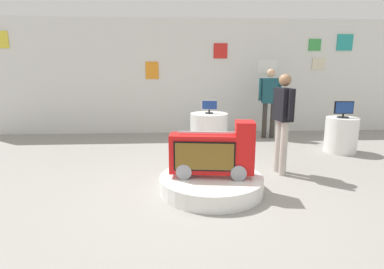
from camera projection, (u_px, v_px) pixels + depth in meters
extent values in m
plane|color=gray|center=(211.00, 191.00, 4.52)|extent=(30.00, 30.00, 0.00)
cube|color=silver|center=(193.00, 77.00, 8.39)|extent=(11.88, 0.10, 3.07)
cube|color=green|center=(315.00, 45.00, 8.34)|extent=(0.34, 0.02, 0.31)
cube|color=orange|center=(152.00, 70.00, 8.22)|extent=(0.34, 0.02, 0.45)
cube|color=red|center=(220.00, 51.00, 8.22)|extent=(0.37, 0.02, 0.39)
cube|color=white|center=(267.00, 66.00, 8.39)|extent=(0.53, 0.02, 0.36)
cube|color=beige|center=(318.00, 64.00, 8.46)|extent=(0.36, 0.02, 0.32)
cube|color=yellow|center=(1.00, 40.00, 7.83)|extent=(0.37, 0.02, 0.42)
cube|color=teal|center=(345.00, 42.00, 8.38)|extent=(0.44, 0.02, 0.43)
cylinder|color=white|center=(211.00, 184.00, 4.51)|extent=(1.51, 1.51, 0.23)
cylinder|color=gray|center=(185.00, 168.00, 4.49)|extent=(0.27, 0.40, 0.22)
cylinder|color=gray|center=(238.00, 169.00, 4.44)|extent=(0.27, 0.40, 0.22)
cube|color=red|center=(211.00, 153.00, 4.41)|extent=(1.23, 0.48, 0.56)
cube|color=red|center=(245.00, 128.00, 4.30)|extent=(0.30, 0.35, 0.19)
cube|color=black|center=(204.00, 157.00, 4.25)|extent=(0.85, 0.13, 0.42)
cube|color=brown|center=(204.00, 157.00, 4.25)|extent=(0.81, 0.13, 0.38)
cube|color=#B2B2B7|center=(212.00, 132.00, 4.35)|extent=(0.95, 0.16, 0.02)
cylinder|color=white|center=(341.00, 135.00, 6.57)|extent=(0.66, 0.66, 0.75)
cylinder|color=black|center=(343.00, 117.00, 6.49)|extent=(0.23, 0.23, 0.02)
cylinder|color=black|center=(343.00, 115.00, 6.48)|extent=(0.04, 0.04, 0.06)
cube|color=black|center=(344.00, 107.00, 6.45)|extent=(0.40, 0.07, 0.26)
cube|color=navy|center=(345.00, 108.00, 6.43)|extent=(0.36, 0.04, 0.24)
cylinder|color=white|center=(209.00, 129.00, 7.18)|extent=(0.87, 0.87, 0.75)
cylinder|color=black|center=(209.00, 113.00, 7.10)|extent=(0.18, 0.18, 0.02)
cylinder|color=black|center=(209.00, 111.00, 7.09)|extent=(0.04, 0.04, 0.07)
cube|color=silver|center=(209.00, 105.00, 7.06)|extent=(0.36, 0.11, 0.21)
cube|color=navy|center=(210.00, 105.00, 7.04)|extent=(0.33, 0.08, 0.19)
cylinder|color=#38332D|center=(264.00, 121.00, 7.90)|extent=(0.12, 0.12, 0.90)
cylinder|color=#38332D|center=(272.00, 121.00, 7.88)|extent=(0.12, 0.12, 0.90)
cube|color=#194751|center=(270.00, 91.00, 7.73)|extent=(0.41, 0.25, 0.63)
sphere|color=tan|center=(271.00, 73.00, 7.64)|extent=(0.20, 0.20, 0.20)
cylinder|color=#194751|center=(260.00, 89.00, 7.74)|extent=(0.08, 0.08, 0.56)
cylinder|color=#194751|center=(280.00, 90.00, 7.70)|extent=(0.08, 0.08, 0.56)
cylinder|color=#B2ADA3|center=(284.00, 149.00, 5.12)|extent=(0.12, 0.12, 0.92)
cylinder|color=#B2ADA3|center=(278.00, 146.00, 5.31)|extent=(0.12, 0.12, 0.92)
cube|color=black|center=(284.00, 105.00, 5.06)|extent=(0.24, 0.40, 0.53)
sphere|color=#8C6647|center=(285.00, 80.00, 4.98)|extent=(0.20, 0.20, 0.20)
cylinder|color=black|center=(291.00, 105.00, 4.83)|extent=(0.08, 0.08, 0.48)
cylinder|color=black|center=(277.00, 101.00, 5.29)|extent=(0.08, 0.08, 0.48)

